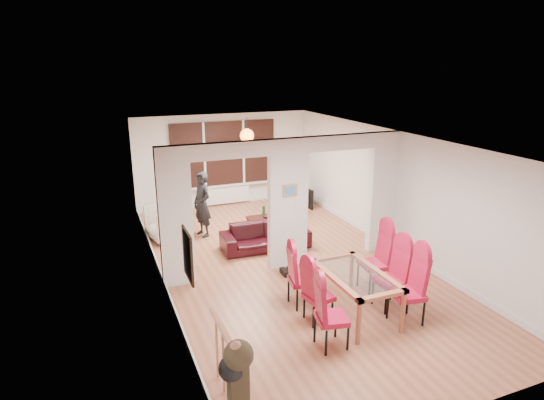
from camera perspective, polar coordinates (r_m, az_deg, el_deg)
floor at (r=9.38m, az=1.92°, el=-8.10°), size 5.00×9.00×0.01m
room_walls at (r=8.91m, az=2.00°, el=-0.50°), size 5.00×9.00×2.60m
divider_wall at (r=8.91m, az=2.00°, el=-0.50°), size 5.00×0.18×2.60m
bay_window_blinds at (r=12.92m, az=-6.04°, el=5.83°), size 3.00×0.08×1.80m
radiator at (r=13.17m, az=-5.83°, el=0.67°), size 1.40×0.08×0.50m
pendant_light at (r=11.83m, az=-3.17°, el=8.07°), size 0.36×0.36×0.36m
stair_newel at (r=5.83m, az=-5.99°, el=-19.08°), size 0.40×1.20×1.10m
wall_poster at (r=5.95m, az=-10.53°, el=-6.85°), size 0.04×0.52×0.67m
pillar_photo at (r=8.74m, az=2.29°, el=1.20°), size 0.30×0.03×0.25m
dining_table at (r=7.64m, az=10.33°, el=-11.51°), size 0.88×1.56×0.73m
dining_chair_la at (r=6.73m, az=7.53°, el=-13.88°), size 0.52×0.52×1.08m
dining_chair_lb at (r=7.31m, az=5.87°, el=-11.40°), size 0.46×0.46×1.02m
dining_chair_lc at (r=7.74m, az=3.84°, el=-9.49°), size 0.49×0.49×1.06m
dining_chair_ra at (r=7.51m, az=16.63°, el=-10.61°), size 0.54×0.54×1.17m
dining_chair_rb at (r=7.88m, az=14.60°, el=-9.23°), size 0.47×0.47×1.14m
dining_chair_rc at (r=8.37m, az=12.70°, el=-7.32°), size 0.51×0.51×1.18m
sofa at (r=10.07m, az=-0.84°, el=-4.54°), size 1.97×0.85×0.56m
armchair at (r=10.83m, az=-12.96°, el=-2.78°), size 1.01×1.03×0.79m
person at (r=10.76m, az=-8.75°, el=-0.54°), size 0.66×0.54×1.55m
television at (r=13.01m, az=3.66°, el=0.46°), size 1.00×0.17×0.57m
coffee_table at (r=11.58m, az=-0.90°, el=-2.58°), size 0.97×0.69×0.20m
bottle at (r=11.53m, az=-1.05°, el=-1.37°), size 0.07×0.07×0.29m
bowl at (r=11.47m, az=-0.59°, el=-2.10°), size 0.20×0.20×0.05m
shoes at (r=8.97m, az=2.03°, el=-8.97°), size 0.25×0.27×0.11m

